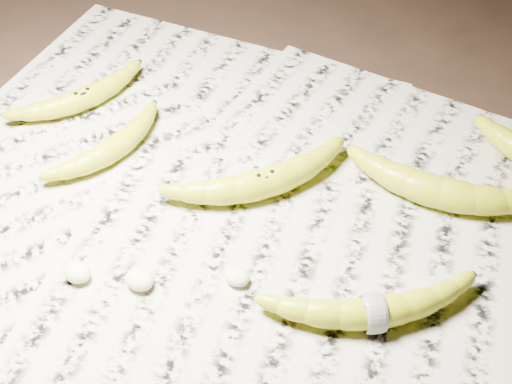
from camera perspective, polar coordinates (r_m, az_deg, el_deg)
The scene contains 11 objects.
ground at distance 0.86m, azimuth -1.81°, elevation -2.65°, with size 3.00×3.00×0.00m, color black.
newspaper_patch at distance 0.87m, azimuth -2.25°, elevation -1.51°, with size 0.90×0.70×0.01m, color #B7B09C.
banana_left_a at distance 1.03m, azimuth -13.72°, elevation 7.41°, with size 0.18×0.05×0.03m, color gold, non-canonical shape.
banana_left_b at distance 0.94m, azimuth -11.32°, elevation 3.62°, with size 0.16×0.05×0.03m, color gold, non-canonical shape.
banana_center at distance 0.87m, azimuth 0.68°, elevation 0.89°, with size 0.21×0.06×0.04m, color gold, non-canonical shape.
banana_taped at distance 0.76m, azimuth 9.39°, elevation -9.37°, with size 0.21×0.06×0.04m, color gold, non-canonical shape.
banana_upper_a at distance 0.89m, azimuth 14.60°, elevation 0.12°, with size 0.21×0.07×0.04m, color gold, non-canonical shape.
measuring_tape at distance 0.76m, azimuth 9.39°, elevation -9.37°, with size 0.04×0.04×0.00m, color white.
flesh_chunk_a at distance 0.82m, azimuth -14.15°, elevation -6.11°, with size 0.03×0.03×0.02m, color beige.
flesh_chunk_b at distance 0.80m, azimuth -9.34°, elevation -6.76°, with size 0.03×0.03×0.02m, color beige.
flesh_chunk_c at distance 0.79m, azimuth -1.54°, elevation -6.62°, with size 0.03×0.02×0.02m, color beige.
Camera 1 is at (0.30, -0.48, 0.64)m, focal length 50.00 mm.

